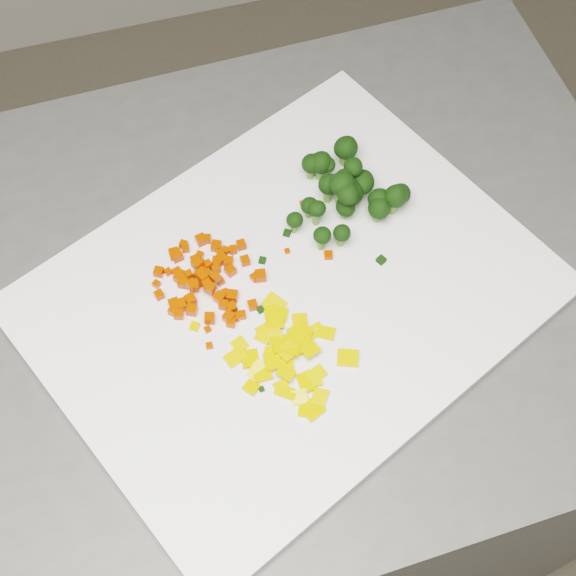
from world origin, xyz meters
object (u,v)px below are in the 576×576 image
object	(u,v)px
pepper_pile	(294,348)
counter_block	(258,424)
cutting_board	(288,296)
carrot_pile	(209,276)
broccoli_pile	(348,193)

from	to	relation	value
pepper_pile	counter_block	bearing A→B (deg)	106.28
counter_block	cutting_board	world-z (taller)	cutting_board
counter_block	carrot_pile	bearing A→B (deg)	171.00
counter_block	carrot_pile	world-z (taller)	carrot_pile
counter_block	pepper_pile	distance (m)	0.48
carrot_pile	broccoli_pile	xyz separation A→B (m)	(0.17, 0.05, 0.02)
pepper_pile	broccoli_pile	bearing A→B (deg)	55.35
pepper_pile	cutting_board	bearing A→B (deg)	79.10
counter_block	pepper_pile	bearing A→B (deg)	-73.72
carrot_pile	pepper_pile	distance (m)	0.12
pepper_pile	broccoli_pile	size ratio (longest dim) A/B	0.97
counter_block	broccoli_pile	distance (m)	0.51
cutting_board	pepper_pile	bearing A→B (deg)	-100.90
cutting_board	broccoli_pile	distance (m)	0.13
counter_block	cutting_board	xyz separation A→B (m)	(0.04, -0.03, 0.46)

